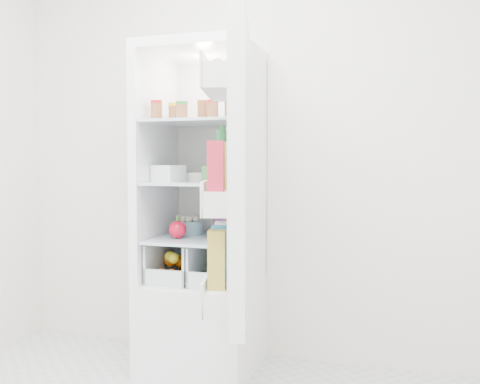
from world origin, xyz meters
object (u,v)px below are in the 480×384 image
(mushroom_bowl, at_px, (190,228))
(fridge_door, at_px, (234,179))
(red_cabbage, at_px, (228,221))
(refrigerator, at_px, (205,250))

(mushroom_bowl, xyz_separation_m, fridge_door, (0.48, -0.66, 0.31))
(red_cabbage, bearing_deg, refrigerator, -171.31)
(mushroom_bowl, bearing_deg, refrigerator, -15.74)
(red_cabbage, height_order, fridge_door, fridge_door)
(refrigerator, bearing_deg, red_cabbage, 8.69)
(mushroom_bowl, distance_m, fridge_door, 0.87)
(mushroom_bowl, bearing_deg, red_cabbage, -2.51)
(red_cabbage, xyz_separation_m, mushroom_bowl, (-0.24, 0.01, -0.05))
(refrigerator, height_order, mushroom_bowl, refrigerator)
(fridge_door, bearing_deg, refrigerator, 16.42)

